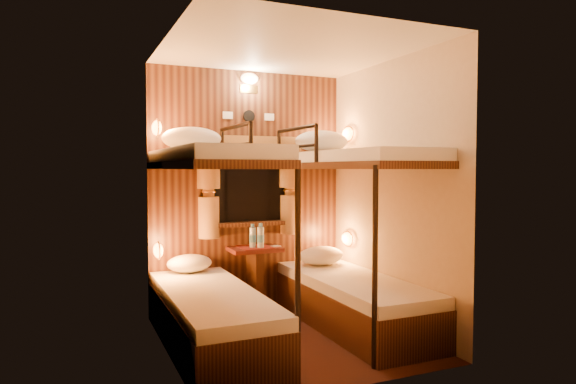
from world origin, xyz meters
name	(u,v)px	position (x,y,z in m)	size (l,w,h in m)	color
floor	(289,338)	(0.00, 0.00, 0.00)	(2.10, 2.10, 0.00)	#34150E
ceiling	(289,49)	(0.00, 0.00, 2.40)	(2.10, 2.10, 0.00)	silver
wall_back	(248,191)	(0.00, 1.05, 1.20)	(2.40, 2.40, 0.00)	#C6B293
wall_front	(355,204)	(0.00, -1.05, 1.20)	(2.40, 2.40, 0.00)	#C6B293
wall_left	(167,198)	(-1.00, 0.00, 1.20)	(2.40, 2.40, 0.00)	#C6B293
wall_right	(390,193)	(1.00, 0.00, 1.20)	(2.40, 2.40, 0.00)	#C6B293
back_panel	(249,191)	(0.00, 1.04, 1.20)	(2.00, 0.03, 2.40)	black
bunk_left	(211,277)	(-0.65, 0.07, 0.56)	(0.72, 1.90, 1.82)	black
bunk_right	(352,265)	(0.65, 0.07, 0.56)	(0.72, 1.90, 1.82)	black
window	(250,193)	(0.00, 1.00, 1.18)	(1.00, 0.12, 0.79)	black
curtains	(251,185)	(0.00, 0.97, 1.26)	(1.10, 0.22, 1.00)	olive
back_fixtures	(249,86)	(0.00, 1.00, 2.25)	(0.54, 0.09, 0.48)	black
reading_lamps	(260,188)	(0.00, 0.70, 1.24)	(2.00, 0.20, 1.25)	orange
table	(255,271)	(0.00, 0.85, 0.41)	(0.50, 0.34, 0.66)	#4F1212
bottle_left	(253,237)	(-0.03, 0.84, 0.75)	(0.07, 0.07, 0.23)	#99BFE5
bottle_right	(261,237)	(0.04, 0.78, 0.75)	(0.07, 0.07, 0.24)	#99BFE5
sachet_a	(276,246)	(0.21, 0.82, 0.65)	(0.09, 0.07, 0.01)	silver
sachet_b	(260,247)	(0.05, 0.84, 0.65)	(0.07, 0.05, 0.00)	silver
pillow_lower_left	(189,263)	(-0.65, 0.85, 0.54)	(0.42, 0.30, 0.17)	silver
pillow_lower_right	(321,255)	(0.65, 0.69, 0.55)	(0.47, 0.34, 0.18)	silver
pillow_upper_left	(192,139)	(-0.65, 0.71, 1.69)	(0.54, 0.38, 0.21)	silver
pillow_upper_right	(322,141)	(0.65, 0.69, 1.70)	(0.55, 0.39, 0.22)	silver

